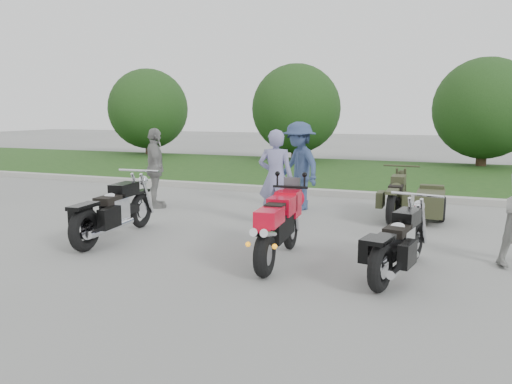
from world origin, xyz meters
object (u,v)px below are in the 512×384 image
(cruiser_sidecar, at_px, (416,201))
(person_back, at_px, (155,168))
(cruiser_left, at_px, (112,213))
(person_denim, at_px, (299,166))
(cruiser_right, at_px, (398,245))
(person_stripe, at_px, (276,178))
(sportbike_red, at_px, (278,224))

(cruiser_sidecar, bearing_deg, person_back, -172.07)
(cruiser_left, distance_m, person_denim, 4.23)
(cruiser_right, bearing_deg, cruiser_sidecar, 101.53)
(cruiser_left, distance_m, person_stripe, 2.97)
(person_denim, xyz_separation_m, person_back, (-3.01, -0.90, -0.07))
(sportbike_red, xyz_separation_m, cruiser_sidecar, (1.64, 3.59, -0.17))
(cruiser_left, height_order, cruiser_sidecar, cruiser_left)
(sportbike_red, height_order, cruiser_left, sportbike_red)
(cruiser_right, xyz_separation_m, cruiser_sidecar, (0.01, 3.61, -0.03))
(cruiser_left, xyz_separation_m, person_stripe, (2.19, 1.97, 0.44))
(sportbike_red, distance_m, cruiser_right, 1.64)
(person_stripe, height_order, person_back, person_stripe)
(cruiser_sidecar, height_order, person_back, person_back)
(cruiser_sidecar, xyz_separation_m, person_denim, (-2.44, 0.24, 0.56))
(cruiser_right, bearing_deg, person_denim, 133.97)
(person_denim, distance_m, person_back, 3.14)
(cruiser_right, xyz_separation_m, person_stripe, (-2.41, 2.22, 0.48))
(sportbike_red, bearing_deg, cruiser_left, 172.54)
(cruiser_right, bearing_deg, person_stripe, 149.09)
(person_stripe, relative_size, person_back, 1.02)
(cruiser_left, bearing_deg, cruiser_right, -6.64)
(sportbike_red, bearing_deg, person_back, 139.42)
(cruiser_right, relative_size, person_stripe, 1.17)
(person_back, bearing_deg, person_denim, -108.78)
(cruiser_sidecar, xyz_separation_m, person_stripe, (-2.42, -1.39, 0.51))
(person_stripe, bearing_deg, person_back, -19.76)
(sportbike_red, height_order, person_denim, person_denim)
(cruiser_left, height_order, person_stripe, person_stripe)
(cruiser_left, bearing_deg, person_stripe, 38.45)
(cruiser_right, relative_size, cruiser_sidecar, 0.98)
(sportbike_red, xyz_separation_m, person_stripe, (-0.78, 2.19, 0.34))
(cruiser_right, bearing_deg, person_back, 163.27)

